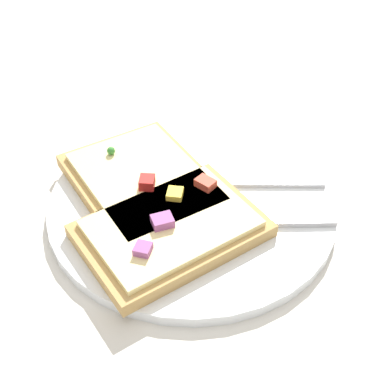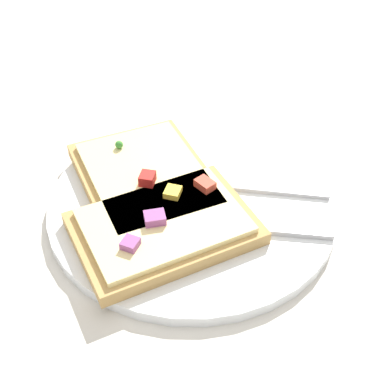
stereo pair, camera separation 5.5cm
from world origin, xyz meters
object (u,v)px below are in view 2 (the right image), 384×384
Objects in this scene: fork at (217,184)px; knife at (247,226)px; plate at (192,203)px; pizza_slice_main at (147,179)px; pizza_slice_corner at (164,226)px.

knife is (0.07, -0.02, -0.00)m from fork.
pizza_slice_main reaches higher than plate.
plate is 1.48× the size of pizza_slice_main.
plate is at bearing 35.24° from pizza_slice_corner.
pizza_slice_main reaches higher than pizza_slice_corner.
plate is 1.95× the size of knife.
pizza_slice_main is (-0.05, -0.06, 0.01)m from fork.
pizza_slice_main is at bearing -152.71° from plate.
pizza_slice_main reaches higher than knife.
plate is 0.03m from fork.
pizza_slice_main is at bearing 7.45° from fork.
pizza_slice_corner reaches higher than fork.
pizza_slice_corner is (0.02, -0.09, 0.01)m from fork.
plate is 0.05m from pizza_slice_main.
fork is (0.00, 0.03, 0.01)m from plate.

